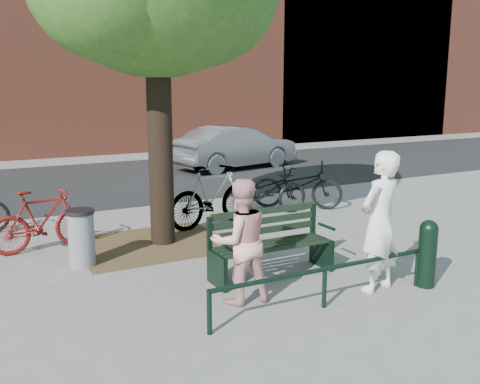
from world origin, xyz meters
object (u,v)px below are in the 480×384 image
park_bench (269,241)px  person_left (380,222)px  person_right (240,241)px  parked_car (235,147)px  bicycle_c (265,192)px  bollard (427,251)px  litter_bin (81,238)px

park_bench → person_left: 1.54m
person_right → parked_car: 10.55m
park_bench → bicycle_c: bearing=60.5°
person_right → parked_car: person_right is taller
park_bench → person_left: size_ratio=0.96×
bollard → bicycle_c: size_ratio=0.48×
person_left → parked_car: person_left is taller
bollard → bicycle_c: (0.09, 4.33, 0.01)m
person_right → parked_car: bearing=-111.6°
parked_car → person_left: bearing=151.4°
litter_bin → parked_car: size_ratio=0.21×
park_bench → bicycle_c: size_ratio=0.93×
litter_bin → park_bench: bearing=-35.0°
park_bench → person_right: 1.07m
bicycle_c → litter_bin: bearing=112.1°
bicycle_c → parked_car: size_ratio=0.46×
litter_bin → bicycle_c: size_ratio=0.45×
person_right → parked_car: size_ratio=0.37×
park_bench → parked_car: 9.61m
park_bench → person_left: (0.95, -1.13, 0.43)m
bollard → person_left: bearing=161.8°
person_left → bollard: bearing=148.5°
litter_bin → bollard: bearing=-37.2°
park_bench → bicycle_c: 3.44m
person_right → bollard: bearing=169.3°
bollard → litter_bin: 4.82m
park_bench → bollard: (1.60, -1.34, 0.00)m
litter_bin → parked_car: 9.51m
bollard → bicycle_c: bicycle_c is taller
person_right → bollard: size_ratio=1.70×
person_right → bicycle_c: size_ratio=0.81×
litter_bin → bicycle_c: bearing=19.9°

